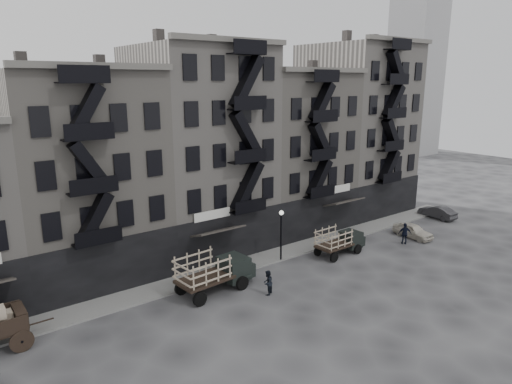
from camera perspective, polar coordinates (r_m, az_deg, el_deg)
ground at (r=34.04m, az=2.06°, el=-11.12°), size 140.00×140.00×0.00m
sidewalk at (r=36.73m, az=-1.69°, el=-9.05°), size 55.00×2.50×0.15m
building_midwest at (r=35.65m, az=-20.89°, el=1.84°), size 10.00×11.35×16.20m
building_center at (r=39.38m, az=-6.95°, el=5.19°), size 10.00×11.35×18.20m
building_mideast at (r=45.35m, az=4.08°, el=5.11°), size 10.00×11.35×16.20m
building_east at (r=52.25m, az=12.45°, el=7.64°), size 10.00×11.35×19.20m
lamp_post at (r=36.66m, az=3.16°, el=-4.59°), size 0.36×0.36×4.28m
stake_truck_west at (r=32.04m, az=-5.23°, el=-9.57°), size 5.95×2.80×2.91m
stake_truck_east at (r=39.12m, az=10.44°, el=-5.80°), size 4.81×2.08×2.39m
car_east at (r=45.17m, az=19.03°, el=-4.60°), size 1.72×3.93×1.32m
car_far at (r=52.33m, az=21.74°, el=-2.34°), size 1.64×4.08×1.32m
pedestrian_mid at (r=31.79m, az=1.47°, el=-11.27°), size 1.06×0.99×1.74m
policeman at (r=43.07m, az=18.11°, el=-4.97°), size 1.16×1.12×1.95m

